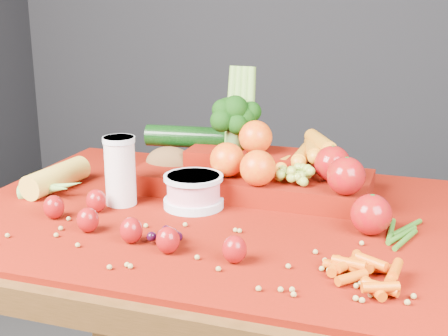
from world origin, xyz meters
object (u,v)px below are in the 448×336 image
(table, at_px, (221,260))
(produce_mound, at_px, (260,166))
(yogurt_bowl, at_px, (193,190))
(milk_glass, at_px, (120,168))

(table, bearing_deg, produce_mound, 75.84)
(table, relative_size, produce_mound, 1.81)
(yogurt_bowl, bearing_deg, milk_glass, -167.86)
(table, relative_size, yogurt_bowl, 8.77)
(milk_glass, bearing_deg, table, 5.27)
(table, distance_m, milk_glass, 0.28)
(milk_glass, bearing_deg, produce_mound, 34.50)
(milk_glass, relative_size, produce_mound, 0.24)
(yogurt_bowl, height_order, produce_mound, produce_mound)
(yogurt_bowl, bearing_deg, table, -11.07)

